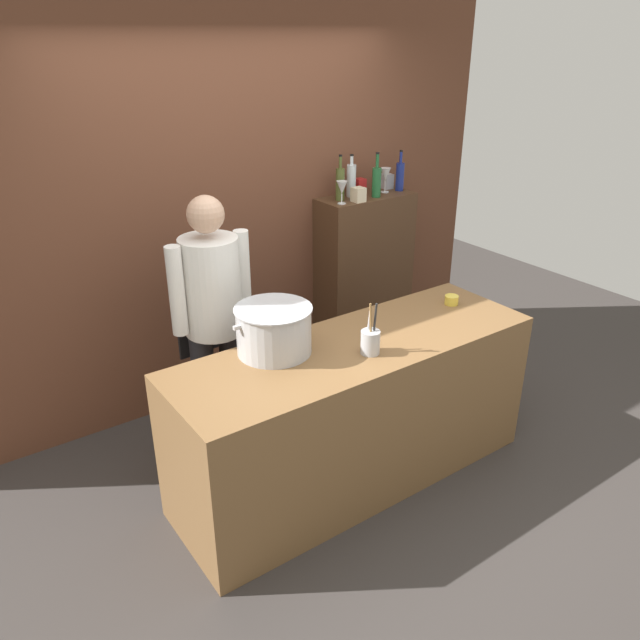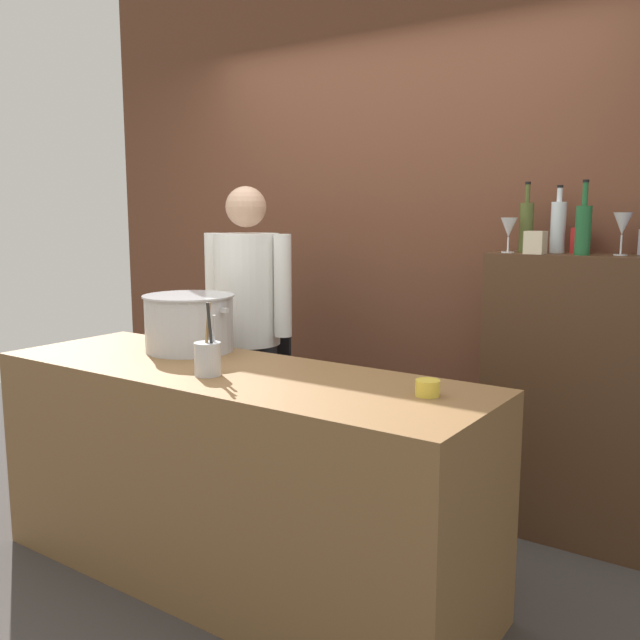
{
  "view_description": "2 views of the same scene",
  "coord_description": "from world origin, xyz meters",
  "views": [
    {
      "loc": [
        -1.94,
        -2.38,
        2.48
      ],
      "look_at": [
        0.0,
        0.35,
        0.91
      ],
      "focal_mm": 35.12,
      "sensor_mm": 36.0,
      "label": 1
    },
    {
      "loc": [
        1.85,
        -2.03,
        1.53
      ],
      "look_at": [
        0.23,
        0.3,
        1.08
      ],
      "focal_mm": 38.84,
      "sensor_mm": 36.0,
      "label": 2
    }
  ],
  "objects": [
    {
      "name": "ground_plane",
      "position": [
        0.0,
        0.0,
        0.0
      ],
      "size": [
        8.0,
        8.0,
        0.0
      ],
      "primitive_type": "plane",
      "color": "#383330"
    },
    {
      "name": "brick_back_panel",
      "position": [
        0.0,
        1.4,
        1.5
      ],
      "size": [
        4.4,
        0.1,
        3.0
      ],
      "primitive_type": "cube",
      "color": "brown",
      "rests_on": "ground_plane"
    },
    {
      "name": "utensil_crock",
      "position": [
        -0.01,
        -0.13,
        0.97
      ],
      "size": [
        0.1,
        0.1,
        0.29
      ],
      "color": "#B7BABF",
      "rests_on": "prep_counter"
    },
    {
      "name": "chef",
      "position": [
        -0.51,
        0.71,
        0.96
      ],
      "size": [
        0.53,
        0.37,
        1.66
      ],
      "rotation": [
        0.0,
        0.0,
        3.23
      ],
      "color": "black",
      "rests_on": "ground_plane"
    },
    {
      "name": "wine_glass_short",
      "position": [
        0.73,
        1.11,
        1.45
      ],
      "size": [
        0.08,
        0.08,
        0.16
      ],
      "color": "silver",
      "rests_on": "bar_cabinet"
    },
    {
      "name": "wine_bottle_clear",
      "position": [
        0.92,
        1.24,
        1.46
      ],
      "size": [
        0.07,
        0.07,
        0.31
      ],
      "color": "silver",
      "rests_on": "bar_cabinet"
    },
    {
      "name": "wine_glass_tall",
      "position": [
        1.2,
        1.19,
        1.47
      ],
      "size": [
        0.08,
        0.08,
        0.19
      ],
      "color": "silver",
      "rests_on": "bar_cabinet"
    },
    {
      "name": "butter_jar",
      "position": [
        0.83,
        0.08,
        0.93
      ],
      "size": [
        0.09,
        0.09,
        0.06
      ],
      "primitive_type": "cylinder",
      "color": "yellow",
      "rests_on": "prep_counter"
    },
    {
      "name": "bar_cabinet",
      "position": [
        1.02,
        1.19,
        0.67
      ],
      "size": [
        0.76,
        0.32,
        1.34
      ],
      "primitive_type": "cube",
      "color": "#472D1C",
      "rests_on": "ground_plane"
    },
    {
      "name": "stockpot_large",
      "position": [
        -0.42,
        0.18,
        1.03
      ],
      "size": [
        0.47,
        0.41,
        0.26
      ],
      "color": "#B7BABF",
      "rests_on": "prep_counter"
    },
    {
      "name": "spice_tin_cream",
      "position": [
        0.86,
        1.09,
        1.39
      ],
      "size": [
        0.08,
        0.08,
        0.1
      ],
      "primitive_type": "cube",
      "color": "beige",
      "rests_on": "bar_cabinet"
    },
    {
      "name": "wine_bottle_green",
      "position": [
        1.06,
        1.12,
        1.46
      ],
      "size": [
        0.07,
        0.07,
        0.33
      ],
      "color": "#1E592D",
      "rests_on": "bar_cabinet"
    },
    {
      "name": "wine_bottle_olive",
      "position": [
        0.78,
        1.2,
        1.46
      ],
      "size": [
        0.06,
        0.06,
        0.33
      ],
      "color": "#475123",
      "rests_on": "bar_cabinet"
    },
    {
      "name": "prep_counter",
      "position": [
        0.0,
        0.0,
        0.45
      ],
      "size": [
        2.16,
        0.7,
        0.9
      ],
      "primitive_type": "cube",
      "color": "brown",
      "rests_on": "ground_plane"
    },
    {
      "name": "spice_tin_red",
      "position": [
        1.02,
        1.26,
        1.4
      ],
      "size": [
        0.07,
        0.07,
        0.12
      ],
      "primitive_type": "cube",
      "color": "red",
      "rests_on": "bar_cabinet"
    }
  ]
}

